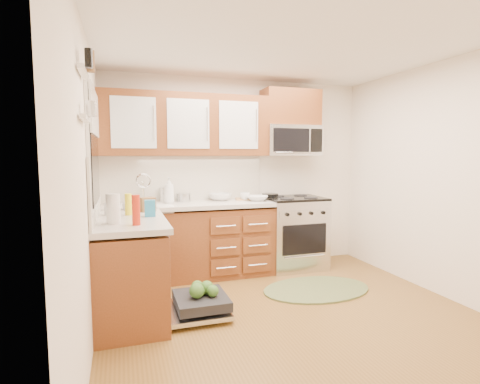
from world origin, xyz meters
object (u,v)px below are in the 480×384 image
object	(u,v)px
rug	(317,289)
sink	(145,216)
paper_towel_roll	(113,209)
bowl_b	(220,197)
skillet	(270,195)
cup	(245,196)
range	(293,232)
dishwasher	(197,305)
cutting_board	(247,199)
bowl_a	(258,198)
stock_pot	(184,197)
microwave	(291,141)
upper_cabinets	(186,125)

from	to	relation	value
rug	sink	bearing A→B (deg)	154.27
paper_towel_roll	rug	bearing A→B (deg)	7.38
rug	bowl_b	size ratio (longest dim) A/B	4.28
skillet	cup	size ratio (longest dim) A/B	1.71
sink	range	bearing A→B (deg)	0.30
skillet	dishwasher	bearing A→B (deg)	-134.47
sink	paper_towel_roll	size ratio (longest dim) A/B	2.42
dishwasher	bowl_b	bearing A→B (deg)	66.20
sink	bowl_b	distance (m)	0.99
rug	cutting_board	distance (m)	1.45
bowl_b	bowl_a	bearing A→B (deg)	-23.93
cup	stock_pot	bearing A→B (deg)	173.10
microwave	cutting_board	world-z (taller)	microwave
bowl_b	rug	bearing A→B (deg)	-50.92
microwave	dishwasher	size ratio (longest dim) A/B	1.09
sink	rug	xyz separation A→B (m)	(1.80, -0.87, -0.79)
sink	bowl_b	bearing A→B (deg)	9.94
microwave	skillet	world-z (taller)	microwave
upper_cabinets	skillet	bearing A→B (deg)	0.43
sink	rug	distance (m)	2.15
cutting_board	bowl_a	distance (m)	0.19
paper_towel_roll	cup	bearing A→B (deg)	37.60
cup	rug	bearing A→B (deg)	-60.84
stock_pot	cutting_board	xyz separation A→B (m)	(0.82, -0.05, -0.04)
upper_cabinets	cup	xyz separation A→B (m)	(0.74, -0.07, -0.90)
range	sink	world-z (taller)	range
sink	bowl_b	world-z (taller)	bowl_b
bowl_a	dishwasher	bearing A→B (deg)	-132.77
microwave	paper_towel_roll	xyz separation A→B (m)	(-2.26, -1.27, -0.65)
paper_towel_roll	cup	xyz separation A→B (m)	(1.59, 1.23, -0.08)
range	bowl_b	world-z (taller)	bowl_b
stock_pot	cup	xyz separation A→B (m)	(0.78, -0.09, -0.00)
cup	upper_cabinets	bearing A→B (deg)	174.64
sink	bowl_a	distance (m)	1.41
bowl_b	range	bearing A→B (deg)	-9.23
cup	dishwasher	bearing A→B (deg)	-126.05
dishwasher	rug	bearing A→B (deg)	10.19
microwave	cutting_board	xyz separation A→B (m)	(-0.62, 0.00, -0.76)
bowl_a	cup	xyz separation A→B (m)	(-0.13, 0.11, 0.02)
bowl_b	cup	bearing A→B (deg)	-14.96
sink	cutting_board	world-z (taller)	cutting_board
skillet	cup	distance (m)	0.39
range	cutting_board	size ratio (longest dim) A/B	3.33
range	sink	size ratio (longest dim) A/B	1.53
microwave	cup	distance (m)	0.98
upper_cabinets	range	distance (m)	1.99
upper_cabinets	dishwasher	bearing A→B (deg)	-96.04
upper_cabinets	paper_towel_roll	world-z (taller)	upper_cabinets
stock_pot	cutting_board	distance (m)	0.82
bowl_a	cup	size ratio (longest dim) A/B	2.05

